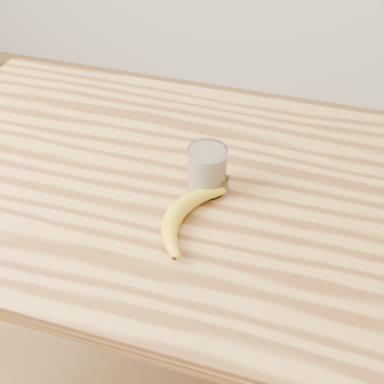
% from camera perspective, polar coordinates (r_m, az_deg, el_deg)
% --- Properties ---
extents(table, '(1.20, 0.80, 0.90)m').
position_cam_1_polar(table, '(1.23, -3.55, -3.13)').
color(table, '#B7833F').
rests_on(table, ground).
extents(smoothie_glass, '(0.08, 0.08, 0.10)m').
position_cam_1_polar(smoothie_glass, '(1.08, 1.61, 2.42)').
color(smoothie_glass, white).
rests_on(smoothie_glass, table).
extents(banana, '(0.15, 0.31, 0.04)m').
position_cam_1_polar(banana, '(1.03, -1.70, -2.21)').
color(banana, gold).
rests_on(banana, table).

